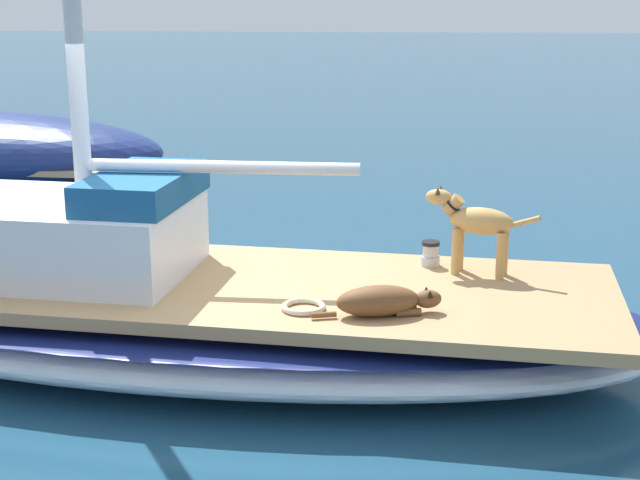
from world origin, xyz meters
The scene contains 7 objects.
ground_plane centered at (0.00, 0.00, 0.00)m, with size 120.00×120.00×0.00m, color navy.
sailboat_main centered at (0.00, 0.00, 0.34)m, with size 3.13×7.43×0.66m.
cabin_house centered at (0.10, 1.11, 1.01)m, with size 1.58×2.33×0.84m.
dog_brown centered at (-0.71, -1.52, 0.77)m, with size 0.42×0.94×0.22m.
dog_tan centered at (0.36, -2.22, 1.08)m, with size 0.38×0.92×0.70m.
deck_winch centered at (0.56, -1.88, 0.76)m, with size 0.16×0.16×0.21m.
coiled_rope centered at (-0.65, -0.94, 0.68)m, with size 0.32×0.32×0.04m, color beige.
Camera 1 is at (-6.93, -1.67, 2.90)m, focal length 51.94 mm.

